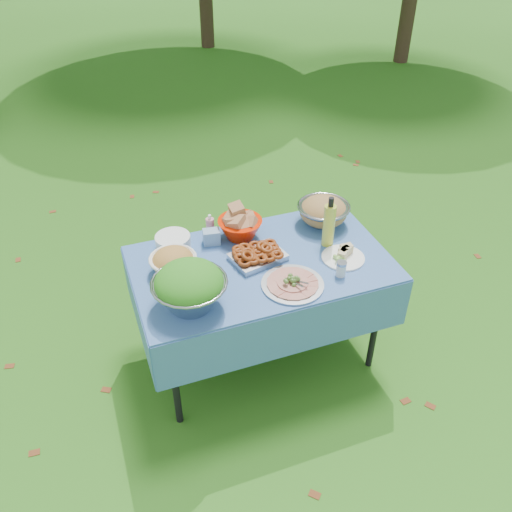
{
  "coord_description": "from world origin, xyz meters",
  "views": [
    {
      "loc": [
        -0.87,
        -2.29,
        2.65
      ],
      "look_at": [
        -0.03,
        0.0,
        0.81
      ],
      "focal_mm": 38.0,
      "sensor_mm": 36.0,
      "label": 1
    }
  ],
  "objects": [
    {
      "name": "fried_tray",
      "position": [
        -0.01,
        0.03,
        0.8
      ],
      "size": [
        0.33,
        0.27,
        0.07
      ],
      "primitive_type": "cube",
      "rotation": [
        0.0,
        0.0,
        0.22
      ],
      "color": "#BDBCC1",
      "rests_on": "picnic_table"
    },
    {
      "name": "shaker",
      "position": [
        0.37,
        -0.26,
        0.81
      ],
      "size": [
        0.07,
        0.07,
        0.09
      ],
      "primitive_type": "cylinder",
      "rotation": [
        0.0,
        0.0,
        0.23
      ],
      "color": "silver",
      "rests_on": "picnic_table"
    },
    {
      "name": "ground",
      "position": [
        0.0,
        0.0,
        0.0
      ],
      "size": [
        80.0,
        80.0,
        0.0
      ],
      "primitive_type": "plane",
      "color": "#1A3E0B",
      "rests_on": "ground"
    },
    {
      "name": "picnic_table",
      "position": [
        0.0,
        0.0,
        0.38
      ],
      "size": [
        1.46,
        0.86,
        0.76
      ],
      "primitive_type": "cube",
      "color": "#70AFD8",
      "rests_on": "ground"
    },
    {
      "name": "cheese_plate",
      "position": [
        0.45,
        -0.13,
        0.79
      ],
      "size": [
        0.28,
        0.28,
        0.07
      ],
      "primitive_type": "cylinder",
      "rotation": [
        0.0,
        0.0,
        0.11
      ],
      "color": "white",
      "rests_on": "picnic_table"
    },
    {
      "name": "salad_bowl",
      "position": [
        -0.47,
        -0.22,
        0.89
      ],
      "size": [
        0.48,
        0.48,
        0.25
      ],
      "primitive_type": null,
      "rotation": [
        0.0,
        0.0,
        -0.27
      ],
      "color": "#9B9EA2",
      "rests_on": "picnic_table"
    },
    {
      "name": "plate_stack",
      "position": [
        -0.44,
        0.31,
        0.8
      ],
      "size": [
        0.26,
        0.26,
        0.08
      ],
      "primitive_type": "cylinder",
      "rotation": [
        0.0,
        0.0,
        0.31
      ],
      "color": "white",
      "rests_on": "picnic_table"
    },
    {
      "name": "pasta_bowl_steel",
      "position": [
        0.51,
        0.25,
        0.85
      ],
      "size": [
        0.36,
        0.36,
        0.17
      ],
      "primitive_type": null,
      "rotation": [
        0.0,
        0.0,
        0.12
      ],
      "color": "#9B9EA2",
      "rests_on": "picnic_table"
    },
    {
      "name": "oil_bottle",
      "position": [
        0.43,
        0.03,
        0.92
      ],
      "size": [
        0.07,
        0.07,
        0.32
      ],
      "primitive_type": "cylinder",
      "rotation": [
        0.0,
        0.0,
        0.05
      ],
      "color": "#CDD43C",
      "rests_on": "picnic_table"
    },
    {
      "name": "charcuterie_platter",
      "position": [
        0.09,
        -0.25,
        0.8
      ],
      "size": [
        0.37,
        0.37,
        0.08
      ],
      "primitive_type": "cylinder",
      "rotation": [
        0.0,
        0.0,
        -0.1
      ],
      "color": "#A5A9AC",
      "rests_on": "picnic_table"
    },
    {
      "name": "sanitizer_bottle",
      "position": [
        -0.2,
        0.36,
        0.83
      ],
      "size": [
        0.06,
        0.06,
        0.14
      ],
      "primitive_type": "cylinder",
      "rotation": [
        0.0,
        0.0,
        -0.16
      ],
      "color": "pink",
      "rests_on": "picnic_table"
    },
    {
      "name": "wipes_box",
      "position": [
        -0.21,
        0.28,
        0.81
      ],
      "size": [
        0.11,
        0.09,
        0.09
      ],
      "primitive_type": "cube",
      "rotation": [
        0.0,
        0.0,
        -0.15
      ],
      "color": "#85AACF",
      "rests_on": "picnic_table"
    },
    {
      "name": "pasta_bowl_white",
      "position": [
        -0.49,
        0.09,
        0.83
      ],
      "size": [
        0.32,
        0.32,
        0.14
      ],
      "primitive_type": null,
      "rotation": [
        0.0,
        0.0,
        -0.31
      ],
      "color": "white",
      "rests_on": "picnic_table"
    },
    {
      "name": "bread_bowl",
      "position": [
        -0.03,
        0.29,
        0.85
      ],
      "size": [
        0.3,
        0.3,
        0.18
      ],
      "primitive_type": null,
      "rotation": [
        0.0,
        0.0,
        0.12
      ],
      "color": "#EB2200",
      "rests_on": "picnic_table"
    }
  ]
}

